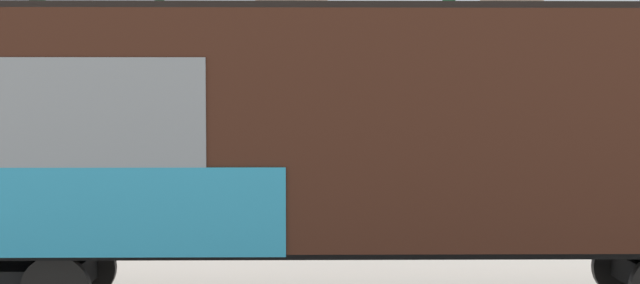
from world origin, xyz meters
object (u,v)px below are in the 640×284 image
Objects in this scene: freight_car at (356,134)px; parked_car_green at (601,195)px; parked_car_black at (59,195)px; flagpole at (82,25)px; parked_car_blue at (348,195)px.

parked_car_green is at bearing 49.33° from freight_car.
parked_car_black is 12.19m from parked_car_green.
freight_car is 9.05m from parked_car_green.
flagpole is 1.70× the size of parked_car_green.
freight_car is 14.33m from flagpole.
freight_car is 6.71m from parked_car_blue.
flagpole is 10.16m from parked_car_blue.
flagpole is at bearing 142.87° from parked_car_blue.
parked_car_green is at bearing 2.40° from parked_car_blue.
flagpole reaches higher than parked_car_green.
parked_car_blue reaches higher than parked_car_black.
parked_car_green is (5.68, 0.24, -0.04)m from parked_car_blue.
parked_car_blue is at bearing -177.60° from parked_car_green.
freight_car reaches higher than parked_car_black.
flagpole is 1.90× the size of parked_car_black.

